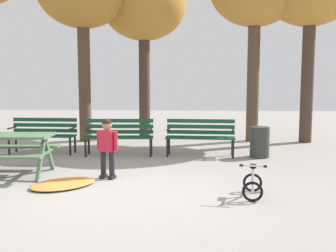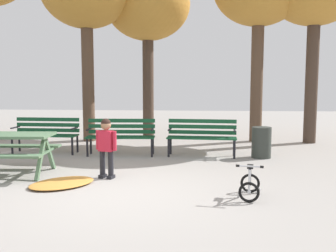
{
  "view_description": "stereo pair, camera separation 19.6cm",
  "coord_description": "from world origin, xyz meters",
  "px_view_note": "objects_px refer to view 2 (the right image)",
  "views": [
    {
      "loc": [
        1.09,
        -5.85,
        1.71
      ],
      "look_at": [
        0.69,
        1.84,
        0.85
      ],
      "focal_mm": 41.58,
      "sensor_mm": 36.0,
      "label": 1
    },
    {
      "loc": [
        1.29,
        -5.84,
        1.71
      ],
      "look_at": [
        0.69,
        1.84,
        0.85
      ],
      "focal_mm": 41.58,
      "sensor_mm": 36.0,
      "label": 2
    }
  ],
  "objects_px": {
    "picnic_table": "(3,143)",
    "park_bench_far_left": "(46,132)",
    "park_bench_left": "(121,134)",
    "child_standing": "(106,143)",
    "kids_bicycle": "(250,184)",
    "trash_bin": "(261,142)",
    "park_bench_right": "(202,134)"
  },
  "relations": [
    {
      "from": "picnic_table",
      "to": "kids_bicycle",
      "type": "distance_m",
      "value": 4.56
    },
    {
      "from": "park_bench_left",
      "to": "kids_bicycle",
      "type": "height_order",
      "value": "park_bench_left"
    },
    {
      "from": "park_bench_left",
      "to": "child_standing",
      "type": "height_order",
      "value": "child_standing"
    },
    {
      "from": "picnic_table",
      "to": "park_bench_right",
      "type": "relative_size",
      "value": 1.16
    },
    {
      "from": "child_standing",
      "to": "park_bench_left",
      "type": "bearing_deg",
      "value": 94.79
    },
    {
      "from": "park_bench_far_left",
      "to": "kids_bicycle",
      "type": "distance_m",
      "value": 5.65
    },
    {
      "from": "picnic_table",
      "to": "park_bench_left",
      "type": "bearing_deg",
      "value": 49.71
    },
    {
      "from": "park_bench_right",
      "to": "picnic_table",
      "type": "bearing_deg",
      "value": -149.91
    },
    {
      "from": "child_standing",
      "to": "trash_bin",
      "type": "xyz_separation_m",
      "value": [
        3.08,
        2.17,
        -0.28
      ]
    },
    {
      "from": "park_bench_far_left",
      "to": "trash_bin",
      "type": "distance_m",
      "value": 5.17
    },
    {
      "from": "park_bench_left",
      "to": "child_standing",
      "type": "bearing_deg",
      "value": -85.21
    },
    {
      "from": "park_bench_far_left",
      "to": "park_bench_left",
      "type": "bearing_deg",
      "value": -4.89
    },
    {
      "from": "park_bench_right",
      "to": "kids_bicycle",
      "type": "xyz_separation_m",
      "value": [
        0.69,
        -3.28,
        -0.31
      ]
    },
    {
      "from": "kids_bicycle",
      "to": "trash_bin",
      "type": "xyz_separation_m",
      "value": [
        0.67,
        3.16,
        0.15
      ]
    },
    {
      "from": "park_bench_far_left",
      "to": "child_standing",
      "type": "height_order",
      "value": "child_standing"
    },
    {
      "from": "kids_bicycle",
      "to": "park_bench_far_left",
      "type": "bearing_deg",
      "value": 142.78
    },
    {
      "from": "park_bench_right",
      "to": "trash_bin",
      "type": "relative_size",
      "value": 2.31
    },
    {
      "from": "park_bench_left",
      "to": "park_bench_right",
      "type": "height_order",
      "value": "same"
    },
    {
      "from": "park_bench_far_left",
      "to": "park_bench_left",
      "type": "height_order",
      "value": "same"
    },
    {
      "from": "picnic_table",
      "to": "park_bench_left",
      "type": "height_order",
      "value": "park_bench_left"
    },
    {
      "from": "picnic_table",
      "to": "trash_bin",
      "type": "bearing_deg",
      "value": 21.89
    },
    {
      "from": "picnic_table",
      "to": "park_bench_far_left",
      "type": "relative_size",
      "value": 1.17
    },
    {
      "from": "kids_bicycle",
      "to": "picnic_table",
      "type": "bearing_deg",
      "value": 165.6
    },
    {
      "from": "park_bench_far_left",
      "to": "park_bench_left",
      "type": "relative_size",
      "value": 1.0
    },
    {
      "from": "picnic_table",
      "to": "child_standing",
      "type": "relative_size",
      "value": 1.74
    },
    {
      "from": "park_bench_far_left",
      "to": "park_bench_right",
      "type": "bearing_deg",
      "value": -2.03
    },
    {
      "from": "park_bench_far_left",
      "to": "park_bench_right",
      "type": "xyz_separation_m",
      "value": [
        3.8,
        -0.13,
        0.0
      ]
    },
    {
      "from": "kids_bicycle",
      "to": "trash_bin",
      "type": "bearing_deg",
      "value": 78.09
    },
    {
      "from": "kids_bicycle",
      "to": "park_bench_left",
      "type": "bearing_deg",
      "value": 128.65
    },
    {
      "from": "trash_bin",
      "to": "park_bench_left",
      "type": "bearing_deg",
      "value": 178.5
    },
    {
      "from": "park_bench_left",
      "to": "child_standing",
      "type": "distance_m",
      "value": 2.27
    },
    {
      "from": "trash_bin",
      "to": "kids_bicycle",
      "type": "bearing_deg",
      "value": -101.91
    }
  ]
}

